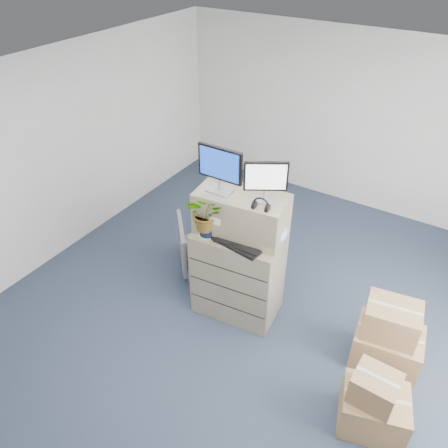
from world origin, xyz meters
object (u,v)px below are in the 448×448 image
at_px(keyboard, 238,243).
at_px(potted_plant, 207,217).
at_px(filing_cabinet_lower, 238,273).
at_px(monitor_left, 220,167).
at_px(water_bottle, 246,227).
at_px(monitor_right, 266,179).
at_px(office_chair, 208,240).

relative_size(keyboard, potted_plant, 1.14).
relative_size(filing_cabinet_lower, monitor_left, 2.24).
bearing_deg(keyboard, water_bottle, 98.14).
bearing_deg(monitor_left, keyboard, -25.98).
bearing_deg(keyboard, potted_plant, -166.89).
relative_size(monitor_right, office_chair, 0.55).
xyz_separation_m(monitor_right, office_chair, (-1.04, 0.46, -1.50)).
bearing_deg(office_chair, keyboard, 99.46).
xyz_separation_m(monitor_left, water_bottle, (0.32, 0.03, -0.65)).
xyz_separation_m(filing_cabinet_lower, monitor_left, (-0.24, -0.01, 1.36)).
height_order(monitor_left, keyboard, monitor_left).
relative_size(filing_cabinet_lower, potted_plant, 2.24).
xyz_separation_m(keyboard, water_bottle, (-0.00, 0.18, 0.11)).
height_order(water_bottle, office_chair, water_bottle).
relative_size(keyboard, water_bottle, 2.30).
xyz_separation_m(filing_cabinet_lower, water_bottle, (0.08, 0.02, 0.71)).
height_order(monitor_left, potted_plant, monitor_left).
xyz_separation_m(water_bottle, office_chair, (-0.87, 0.51, -0.88)).
bearing_deg(office_chair, monitor_left, 93.49).
xyz_separation_m(water_bottle, potted_plant, (-0.37, -0.22, 0.12)).
distance_m(keyboard, water_bottle, 0.21).
bearing_deg(potted_plant, office_chair, 124.21).
height_order(monitor_left, monitor_right, monitor_left).
distance_m(water_bottle, office_chair, 1.34).
relative_size(keyboard, office_chair, 0.73).
height_order(monitor_right, keyboard, monitor_right).
distance_m(monitor_left, monitor_right, 0.50).
bearing_deg(monitor_right, filing_cabinet_lower, 167.01).
relative_size(filing_cabinet_lower, water_bottle, 4.51).
height_order(monitor_left, office_chair, monitor_left).
relative_size(monitor_left, water_bottle, 2.01).
height_order(keyboard, potted_plant, potted_plant).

